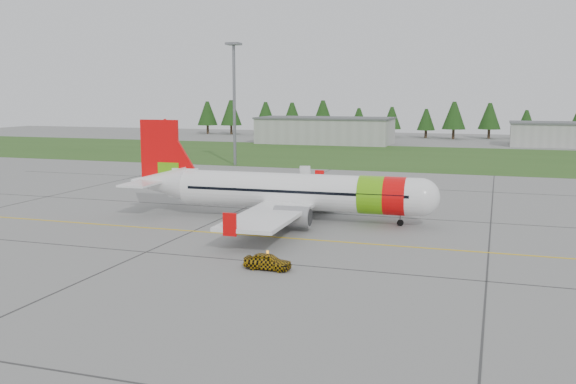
% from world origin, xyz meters
% --- Properties ---
extents(ground, '(320.00, 320.00, 0.00)m').
position_xyz_m(ground, '(0.00, 0.00, 0.00)').
color(ground, gray).
rests_on(ground, ground).
extents(aircraft, '(31.20, 28.65, 9.45)m').
position_xyz_m(aircraft, '(-8.47, 15.74, 2.73)').
color(aircraft, white).
rests_on(aircraft, ground).
extents(follow_me_car, '(1.16, 1.36, 3.33)m').
position_xyz_m(follow_me_car, '(-4.47, -1.66, 1.67)').
color(follow_me_car, '#CC960B').
rests_on(follow_me_car, ground).
extents(service_van, '(1.95, 1.89, 4.50)m').
position_xyz_m(service_van, '(-16.53, 47.73, 2.25)').
color(service_van, silver).
rests_on(service_van, ground).
extents(grass_strip, '(320.00, 50.00, 0.03)m').
position_xyz_m(grass_strip, '(0.00, 82.00, 0.01)').
color(grass_strip, '#30561E').
rests_on(grass_strip, ground).
extents(taxi_guideline, '(120.00, 0.25, 0.02)m').
position_xyz_m(taxi_guideline, '(0.00, 8.00, 0.01)').
color(taxi_guideline, gold).
rests_on(taxi_guideline, ground).
extents(hangar_west, '(32.00, 14.00, 6.00)m').
position_xyz_m(hangar_west, '(-30.00, 110.00, 3.00)').
color(hangar_west, '#A8A8A3').
rests_on(hangar_west, ground).
extents(hangar_east, '(24.00, 12.00, 5.20)m').
position_xyz_m(hangar_east, '(25.00, 118.00, 2.60)').
color(hangar_east, '#A8A8A3').
rests_on(hangar_east, ground).
extents(floodlight_mast, '(0.50, 0.50, 20.00)m').
position_xyz_m(floodlight_mast, '(-32.00, 58.00, 10.00)').
color(floodlight_mast, slate).
rests_on(floodlight_mast, ground).
extents(treeline, '(160.00, 8.00, 10.00)m').
position_xyz_m(treeline, '(0.00, 138.00, 5.00)').
color(treeline, '#1C3F14').
rests_on(treeline, ground).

